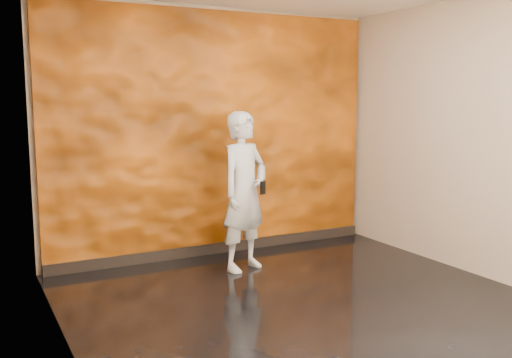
% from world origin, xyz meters
% --- Properties ---
extents(room, '(4.02, 4.02, 2.81)m').
position_xyz_m(room, '(0.00, 0.00, 1.40)').
color(room, black).
rests_on(room, ground).
extents(feature_wall, '(3.90, 0.06, 2.75)m').
position_xyz_m(feature_wall, '(0.00, 1.96, 1.38)').
color(feature_wall, orange).
rests_on(feature_wall, ground).
extents(baseboard, '(3.90, 0.04, 0.12)m').
position_xyz_m(baseboard, '(0.00, 1.92, 0.06)').
color(baseboard, black).
rests_on(baseboard, ground).
extents(man, '(0.71, 0.59, 1.66)m').
position_xyz_m(man, '(-0.01, 1.23, 0.83)').
color(man, '#959BA4').
rests_on(man, ground).
extents(phone, '(0.07, 0.04, 0.13)m').
position_xyz_m(phone, '(0.07, 0.98, 0.90)').
color(phone, black).
rests_on(phone, man).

